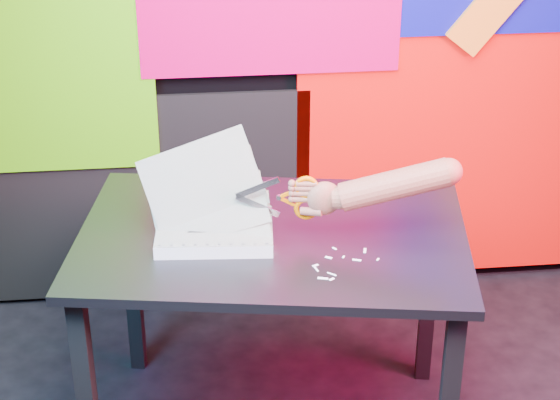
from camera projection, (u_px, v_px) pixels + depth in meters
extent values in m
cube|color=#F30E0A|center=(503.00, 88.00, 3.59)|extent=(1.60, 0.02, 1.60)
cube|color=#50C20B|center=(46.00, 41.00, 3.30)|extent=(0.75, 0.02, 1.00)
cube|color=black|center=(143.00, 199.00, 3.64)|extent=(1.30, 0.02, 0.85)
cube|color=black|center=(87.00, 400.00, 2.70)|extent=(0.06, 0.06, 0.72)
cube|color=black|center=(132.00, 281.00, 3.27)|extent=(0.06, 0.06, 0.72)
cube|color=black|center=(429.00, 291.00, 3.22)|extent=(0.06, 0.06, 0.72)
cube|color=#383838|center=(273.00, 238.00, 2.78)|extent=(1.26, 0.95, 0.03)
cube|color=silver|center=(215.00, 232.00, 2.74)|extent=(0.36, 0.27, 0.04)
cube|color=beige|center=(215.00, 226.00, 2.73)|extent=(0.35, 0.27, 0.00)
cube|color=beige|center=(215.00, 224.00, 2.73)|extent=(0.34, 0.26, 0.10)
cube|color=beige|center=(211.00, 215.00, 2.73)|extent=(0.34, 0.22, 0.18)
cube|color=beige|center=(206.00, 198.00, 2.72)|extent=(0.37, 0.18, 0.25)
cube|color=beige|center=(202.00, 182.00, 2.72)|extent=(0.39, 0.15, 0.30)
cylinder|color=#23232B|center=(160.00, 245.00, 2.63)|extent=(0.01, 0.01, 0.00)
cylinder|color=#23232B|center=(172.00, 245.00, 2.63)|extent=(0.01, 0.01, 0.00)
cylinder|color=#23232B|center=(184.00, 245.00, 2.63)|extent=(0.01, 0.01, 0.00)
cylinder|color=#23232B|center=(195.00, 245.00, 2.63)|extent=(0.01, 0.01, 0.00)
cylinder|color=#23232B|center=(207.00, 245.00, 2.63)|extent=(0.01, 0.01, 0.00)
cylinder|color=#23232B|center=(219.00, 244.00, 2.63)|extent=(0.01, 0.01, 0.00)
cylinder|color=#23232B|center=(231.00, 244.00, 2.64)|extent=(0.01, 0.01, 0.00)
cylinder|color=#23232B|center=(243.00, 244.00, 2.64)|extent=(0.01, 0.01, 0.00)
cylinder|color=#23232B|center=(255.00, 244.00, 2.64)|extent=(0.01, 0.01, 0.00)
cylinder|color=#23232B|center=(267.00, 244.00, 2.64)|extent=(0.01, 0.01, 0.00)
cylinder|color=#23232B|center=(166.00, 208.00, 2.83)|extent=(0.01, 0.01, 0.00)
cylinder|color=#23232B|center=(177.00, 208.00, 2.83)|extent=(0.01, 0.01, 0.00)
cylinder|color=#23232B|center=(188.00, 208.00, 2.83)|extent=(0.01, 0.01, 0.00)
cylinder|color=#23232B|center=(199.00, 208.00, 2.83)|extent=(0.01, 0.01, 0.00)
cylinder|color=#23232B|center=(210.00, 208.00, 2.83)|extent=(0.01, 0.01, 0.00)
cylinder|color=#23232B|center=(221.00, 208.00, 2.83)|extent=(0.01, 0.01, 0.00)
cylinder|color=#23232B|center=(232.00, 207.00, 2.84)|extent=(0.01, 0.01, 0.00)
cylinder|color=#23232B|center=(243.00, 207.00, 2.84)|extent=(0.01, 0.01, 0.00)
cylinder|color=#23232B|center=(254.00, 207.00, 2.84)|extent=(0.01, 0.01, 0.00)
cylinder|color=#23232B|center=(265.00, 207.00, 2.84)|extent=(0.01, 0.01, 0.00)
cube|color=black|center=(188.00, 219.00, 2.77)|extent=(0.06, 0.02, 0.00)
cube|color=black|center=(221.00, 221.00, 2.76)|extent=(0.05, 0.01, 0.00)
cube|color=black|center=(202.00, 231.00, 2.70)|extent=(0.08, 0.02, 0.00)
cube|color=#AEAEAE|center=(258.00, 188.00, 2.68)|extent=(0.13, 0.02, 0.07)
cube|color=#AEAEAE|center=(258.00, 206.00, 2.70)|extent=(0.13, 0.02, 0.07)
cylinder|color=#AEAEAE|center=(279.00, 197.00, 2.69)|extent=(0.02, 0.01, 0.01)
cube|color=#D86000|center=(287.00, 201.00, 2.69)|extent=(0.05, 0.02, 0.03)
cube|color=#D86000|center=(287.00, 194.00, 2.68)|extent=(0.05, 0.02, 0.03)
torus|color=#D86000|center=(306.00, 187.00, 2.67)|extent=(0.07, 0.03, 0.07)
torus|color=#D86000|center=(306.00, 208.00, 2.70)|extent=(0.07, 0.03, 0.07)
ellipsoid|color=#9D5945|center=(324.00, 198.00, 2.68)|extent=(0.10, 0.06, 0.10)
cylinder|color=#9D5945|center=(306.00, 199.00, 2.69)|extent=(0.08, 0.03, 0.02)
cylinder|color=#9D5945|center=(306.00, 193.00, 2.68)|extent=(0.07, 0.03, 0.02)
cylinder|color=#9D5945|center=(306.00, 188.00, 2.67)|extent=(0.07, 0.03, 0.02)
cylinder|color=#9D5945|center=(306.00, 184.00, 2.66)|extent=(0.06, 0.03, 0.02)
cylinder|color=#9D5945|center=(311.00, 212.00, 2.69)|extent=(0.07, 0.05, 0.03)
cylinder|color=#9D5945|center=(342.00, 198.00, 2.68)|extent=(0.07, 0.08, 0.07)
cylinder|color=#9D5945|center=(395.00, 185.00, 2.65)|extent=(0.33, 0.14, 0.17)
sphere|color=#9D5945|center=(449.00, 172.00, 2.62)|extent=(0.08, 0.08, 0.08)
cube|color=white|center=(334.00, 248.00, 2.70)|extent=(0.01, 0.02, 0.00)
cube|color=white|center=(323.00, 278.00, 2.55)|extent=(0.03, 0.02, 0.00)
cube|color=white|center=(315.00, 265.00, 2.61)|extent=(0.02, 0.02, 0.00)
cube|color=white|center=(357.00, 260.00, 2.64)|extent=(0.03, 0.02, 0.00)
cube|color=white|center=(329.00, 257.00, 2.65)|extent=(0.02, 0.02, 0.00)
cube|color=white|center=(365.00, 251.00, 2.69)|extent=(0.01, 0.03, 0.00)
cube|color=white|center=(344.00, 257.00, 2.65)|extent=(0.01, 0.01, 0.00)
cube|color=white|center=(332.00, 279.00, 2.55)|extent=(0.02, 0.02, 0.00)
cube|color=white|center=(378.00, 259.00, 2.64)|extent=(0.01, 0.01, 0.00)
cube|color=white|center=(332.00, 274.00, 2.57)|extent=(0.03, 0.02, 0.00)
cube|color=white|center=(316.00, 269.00, 2.59)|extent=(0.01, 0.03, 0.00)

